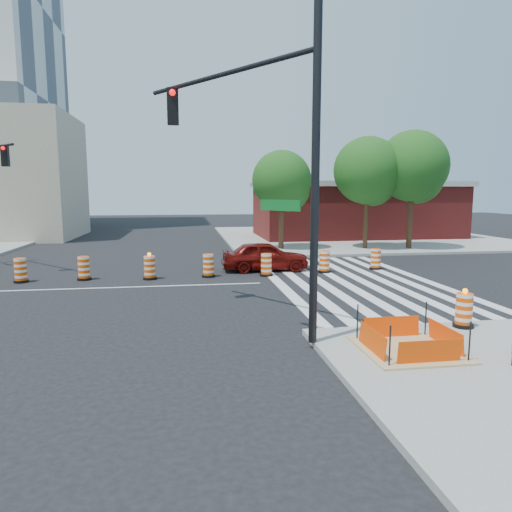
% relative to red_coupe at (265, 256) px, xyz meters
% --- Properties ---
extents(ground, '(120.00, 120.00, 0.00)m').
position_rel_red_coupe_xyz_m(ground, '(-7.76, -3.04, -0.71)').
color(ground, black).
rests_on(ground, ground).
extents(sidewalk_ne, '(22.00, 22.00, 0.15)m').
position_rel_red_coupe_xyz_m(sidewalk_ne, '(10.24, 14.96, -0.63)').
color(sidewalk_ne, gray).
rests_on(sidewalk_ne, ground).
extents(crosswalk_east, '(6.75, 13.50, 0.01)m').
position_rel_red_coupe_xyz_m(crosswalk_east, '(3.19, -3.04, -0.70)').
color(crosswalk_east, silver).
rests_on(crosswalk_east, ground).
extents(lane_centerline, '(14.00, 0.12, 0.01)m').
position_rel_red_coupe_xyz_m(lane_centerline, '(-7.76, -3.04, -0.70)').
color(lane_centerline, silver).
rests_on(lane_centerline, ground).
extents(excavation_pit, '(2.20, 2.20, 0.90)m').
position_rel_red_coupe_xyz_m(excavation_pit, '(1.24, -12.04, -0.49)').
color(excavation_pit, tan).
rests_on(excavation_pit, ground).
extents(brick_storefront, '(16.50, 8.50, 4.60)m').
position_rel_red_coupe_xyz_m(brick_storefront, '(10.24, 14.96, 1.61)').
color(brick_storefront, maroon).
rests_on(brick_storefront, ground).
extents(red_coupe, '(4.17, 1.70, 1.42)m').
position_rel_red_coupe_xyz_m(red_coupe, '(0.00, 0.00, 0.00)').
color(red_coupe, '#5F0B08').
rests_on(red_coupe, ground).
extents(signal_pole_se, '(4.04, 5.44, 8.77)m').
position_rel_red_coupe_xyz_m(signal_pole_se, '(-1.87, -9.63, 4.65)').
color(signal_pole_se, black).
rests_on(signal_pole_se, ground).
extents(pit_drum, '(0.54, 0.54, 1.07)m').
position_rel_red_coupe_xyz_m(pit_drum, '(3.58, -10.54, -0.12)').
color(pit_drum, black).
rests_on(pit_drum, ground).
extents(tree_north_c, '(3.79, 3.77, 6.42)m').
position_rel_red_coupe_xyz_m(tree_north_c, '(2.39, 7.34, 3.60)').
color(tree_north_c, '#382314').
rests_on(tree_north_c, ground).
extents(tree_north_d, '(4.28, 4.28, 7.28)m').
position_rel_red_coupe_xyz_m(tree_north_d, '(7.82, 6.64, 4.18)').
color(tree_north_d, '#382314').
rests_on(tree_north_d, ground).
extents(tree_north_e, '(4.52, 4.52, 7.69)m').
position_rel_red_coupe_xyz_m(tree_north_e, '(10.71, 6.31, 4.45)').
color(tree_north_e, '#382314').
rests_on(tree_north_e, ground).
extents(median_drum_3, '(0.60, 0.60, 1.02)m').
position_rel_red_coupe_xyz_m(median_drum_3, '(-10.66, -1.32, -0.23)').
color(median_drum_3, black).
rests_on(median_drum_3, ground).
extents(median_drum_4, '(0.60, 0.60, 1.02)m').
position_rel_red_coupe_xyz_m(median_drum_4, '(-8.15, -1.17, -0.23)').
color(median_drum_4, black).
rests_on(median_drum_4, ground).
extents(median_drum_5, '(0.60, 0.60, 1.18)m').
position_rel_red_coupe_xyz_m(median_drum_5, '(-5.35, -1.45, -0.22)').
color(median_drum_5, black).
rests_on(median_drum_5, ground).
extents(median_drum_6, '(0.60, 0.60, 1.02)m').
position_rel_red_coupe_xyz_m(median_drum_6, '(-2.80, -1.28, -0.23)').
color(median_drum_6, black).
rests_on(median_drum_6, ground).
extents(median_drum_7, '(0.60, 0.60, 1.02)m').
position_rel_red_coupe_xyz_m(median_drum_7, '(-0.20, -1.44, -0.23)').
color(median_drum_7, black).
rests_on(median_drum_7, ground).
extents(median_drum_8, '(0.60, 0.60, 1.02)m').
position_rel_red_coupe_xyz_m(median_drum_8, '(2.67, -0.99, -0.23)').
color(median_drum_8, black).
rests_on(median_drum_8, ground).
extents(median_drum_9, '(0.60, 0.60, 1.02)m').
position_rel_red_coupe_xyz_m(median_drum_9, '(5.43, -0.51, -0.23)').
color(median_drum_9, black).
rests_on(median_drum_9, ground).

